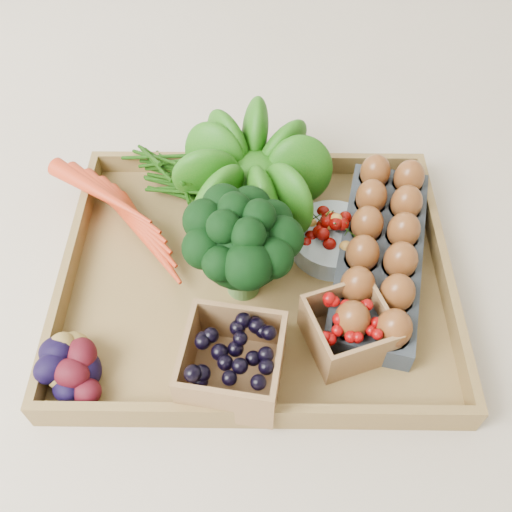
{
  "coord_description": "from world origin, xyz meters",
  "views": [
    {
      "loc": [
        0.01,
        -0.49,
        0.69
      ],
      "look_at": [
        0.0,
        0.0,
        0.06
      ],
      "focal_mm": 40.0,
      "sensor_mm": 36.0,
      "label": 1
    }
  ],
  "objects_px": {
    "cherry_bowl": "(333,240)",
    "broccoli": "(243,262)",
    "tray": "(256,278)",
    "egg_carton": "(379,256)"
  },
  "relations": [
    {
      "from": "cherry_bowl",
      "to": "broccoli",
      "type": "bearing_deg",
      "value": -149.99
    },
    {
      "from": "tray",
      "to": "broccoli",
      "type": "height_order",
      "value": "broccoli"
    },
    {
      "from": "broccoli",
      "to": "cherry_bowl",
      "type": "relative_size",
      "value": 1.18
    },
    {
      "from": "broccoli",
      "to": "tray",
      "type": "bearing_deg",
      "value": 51.89
    },
    {
      "from": "broccoli",
      "to": "egg_carton",
      "type": "height_order",
      "value": "broccoli"
    },
    {
      "from": "tray",
      "to": "egg_carton",
      "type": "relative_size",
      "value": 1.65
    },
    {
      "from": "tray",
      "to": "cherry_bowl",
      "type": "xyz_separation_m",
      "value": [
        0.11,
        0.05,
        0.02
      ]
    },
    {
      "from": "tray",
      "to": "egg_carton",
      "type": "bearing_deg",
      "value": 6.69
    },
    {
      "from": "tray",
      "to": "cherry_bowl",
      "type": "bearing_deg",
      "value": 25.11
    },
    {
      "from": "tray",
      "to": "egg_carton",
      "type": "distance_m",
      "value": 0.18
    }
  ]
}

